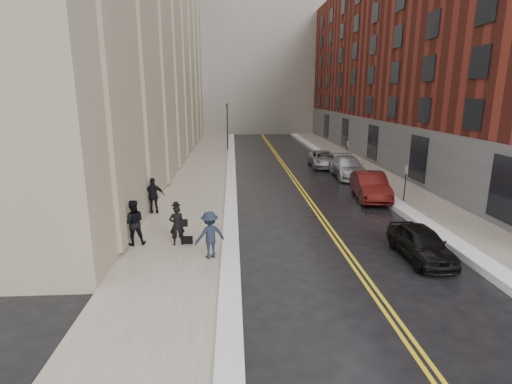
{
  "coord_description": "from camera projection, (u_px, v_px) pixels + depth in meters",
  "views": [
    {
      "loc": [
        -2.05,
        -13.98,
        6.32
      ],
      "look_at": [
        -0.95,
        4.87,
        1.6
      ],
      "focal_mm": 28.0,
      "sensor_mm": 36.0,
      "label": 1
    }
  ],
  "objects": [
    {
      "name": "pedestrian_a",
      "position": [
        133.0,
        223.0,
        16.45
      ],
      "size": [
        1.09,
        0.94,
        1.91
      ],
      "primitive_type": "imported",
      "rotation": [
        0.0,
        0.0,
        3.4
      ],
      "color": "black",
      "rests_on": "sidewalk_left"
    },
    {
      "name": "sidewalk_right",
      "position": [
        375.0,
        175.0,
        31.18
      ],
      "size": [
        3.0,
        64.0,
        0.15
      ],
      "primitive_type": "cube",
      "color": "gray",
      "rests_on": "ground"
    },
    {
      "name": "pedestrian_b",
      "position": [
        210.0,
        235.0,
        15.14
      ],
      "size": [
        1.36,
        1.11,
        1.84
      ],
      "primitive_type": "imported",
      "rotation": [
        0.0,
        0.0,
        3.57
      ],
      "color": "#1A222F",
      "rests_on": "sidewalk_left"
    },
    {
      "name": "ground",
      "position": [
        288.0,
        263.0,
        15.19
      ],
      "size": [
        160.0,
        160.0,
        0.0
      ],
      "primitive_type": "plane",
      "color": "black",
      "rests_on": "ground"
    },
    {
      "name": "car_maroon",
      "position": [
        370.0,
        186.0,
        24.24
      ],
      "size": [
        2.26,
        5.04,
        1.61
      ],
      "primitive_type": "imported",
      "rotation": [
        0.0,
        0.0,
        -0.12
      ],
      "color": "#480E0C",
      "rests_on": "ground"
    },
    {
      "name": "parking_sign_near",
      "position": [
        405.0,
        181.0,
        23.06
      ],
      "size": [
        0.06,
        0.35,
        2.23
      ],
      "color": "black",
      "rests_on": "ground"
    },
    {
      "name": "car_silver_near",
      "position": [
        348.0,
        167.0,
        30.56
      ],
      "size": [
        2.28,
        5.35,
        1.54
      ],
      "primitive_type": "imported",
      "rotation": [
        0.0,
        0.0,
        -0.03
      ],
      "color": "#ABAEB3",
      "rests_on": "ground"
    },
    {
      "name": "lane_stripe_a",
      "position": [
        290.0,
        177.0,
        30.82
      ],
      "size": [
        0.12,
        64.0,
        0.01
      ],
      "primitive_type": "cube",
      "color": "gold",
      "rests_on": "ground"
    },
    {
      "name": "parking_sign_far",
      "position": [
        347.0,
        151.0,
        34.68
      ],
      "size": [
        0.06,
        0.35,
        2.23
      ],
      "color": "black",
      "rests_on": "ground"
    },
    {
      "name": "snow_ridge_left",
      "position": [
        231.0,
        176.0,
        30.53
      ],
      "size": [
        0.7,
        60.8,
        0.26
      ],
      "primitive_type": "cube",
      "color": "white",
      "rests_on": "ground"
    },
    {
      "name": "lane_stripe_b",
      "position": [
        294.0,
        177.0,
        30.84
      ],
      "size": [
        0.12,
        64.0,
        0.01
      ],
      "primitive_type": "cube",
      "color": "gold",
      "rests_on": "ground"
    },
    {
      "name": "car_silver_far",
      "position": [
        324.0,
        159.0,
        34.72
      ],
      "size": [
        2.54,
        5.07,
        1.38
      ],
      "primitive_type": "imported",
      "rotation": [
        0.0,
        0.0,
        -0.05
      ],
      "color": "#A1A3A9",
      "rests_on": "ground"
    },
    {
      "name": "traffic_signal",
      "position": [
        227.0,
        123.0,
        43.35
      ],
      "size": [
        0.18,
        0.15,
        5.2
      ],
      "color": "black",
      "rests_on": "ground"
    },
    {
      "name": "building_right",
      "position": [
        447.0,
        62.0,
        36.28
      ],
      "size": [
        14.0,
        50.0,
        18.0
      ],
      "primitive_type": "cube",
      "color": "maroon",
      "rests_on": "ground"
    },
    {
      "name": "snow_ridge_right",
      "position": [
        351.0,
        174.0,
        31.06
      ],
      "size": [
        0.85,
        60.8,
        0.3
      ],
      "primitive_type": "cube",
      "color": "white",
      "rests_on": "ground"
    },
    {
      "name": "pedestrian_main",
      "position": [
        177.0,
        225.0,
        16.43
      ],
      "size": [
        0.7,
        0.53,
        1.72
      ],
      "primitive_type": "imported",
      "rotation": [
        0.0,
        0.0,
        3.36
      ],
      "color": "black",
      "rests_on": "sidewalk_left"
    },
    {
      "name": "pedestrian_c",
      "position": [
        154.0,
        196.0,
        20.77
      ],
      "size": [
        1.15,
        0.58,
        1.89
      ],
      "primitive_type": "imported",
      "rotation": [
        0.0,
        0.0,
        3.25
      ],
      "color": "black",
      "rests_on": "sidewalk_left"
    },
    {
      "name": "tower_far_right",
      "position": [
        317.0,
        6.0,
        74.57
      ],
      "size": [
        22.0,
        18.0,
        44.0
      ],
      "primitive_type": "cube",
      "color": "slate",
      "rests_on": "ground"
    },
    {
      "name": "car_black",
      "position": [
        421.0,
        243.0,
        15.48
      ],
      "size": [
        1.56,
        3.81,
        1.29
      ],
      "primitive_type": "imported",
      "rotation": [
        0.0,
        0.0,
        0.01
      ],
      "color": "black",
      "rests_on": "ground"
    },
    {
      "name": "sidewalk_left",
      "position": [
        201.0,
        177.0,
        30.41
      ],
      "size": [
        4.0,
        64.0,
        0.15
      ],
      "primitive_type": "cube",
      "color": "gray",
      "rests_on": "ground"
    }
  ]
}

